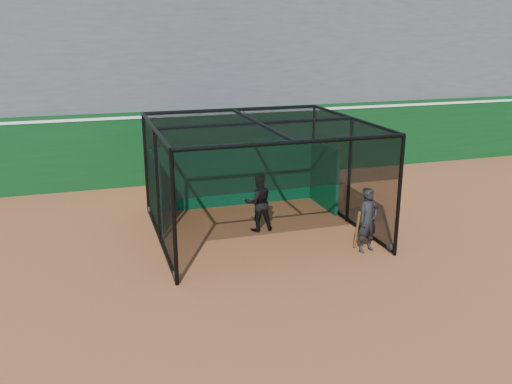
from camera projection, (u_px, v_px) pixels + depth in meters
name	position (u px, v px, depth m)	size (l,w,h in m)	color
ground	(279.00, 282.00, 11.43)	(120.00, 120.00, 0.00)	#96512B
outfield_wall	(197.00, 144.00, 18.82)	(50.00, 0.50, 2.50)	#093613
grandstand	(175.00, 46.00, 21.35)	(50.00, 7.85, 8.95)	#4C4C4F
batting_cage	(258.00, 179.00, 13.91)	(5.25, 5.05, 2.87)	black
batter	(259.00, 202.00, 14.17)	(0.75, 0.58, 1.54)	black
on_deck_player	(368.00, 220.00, 12.81)	(0.66, 0.53, 1.57)	black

